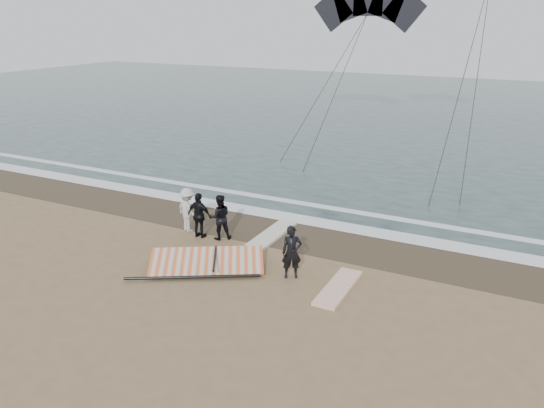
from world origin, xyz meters
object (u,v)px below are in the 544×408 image
(board_white, at_px, (338,288))
(board_cream, at_px, (272,234))
(sail_rig, at_px, (208,262))
(man_main, at_px, (292,252))

(board_white, relative_size, board_cream, 0.91)
(board_white, height_order, sail_rig, sail_rig)
(board_white, bearing_deg, man_main, 177.17)
(sail_rig, bearing_deg, board_white, 7.11)
(board_cream, height_order, sail_rig, sail_rig)
(board_white, relative_size, sail_rig, 0.66)
(man_main, xyz_separation_m, sail_rig, (-2.57, -0.59, -0.62))
(sail_rig, bearing_deg, man_main, 12.99)
(man_main, xyz_separation_m, board_white, (1.51, -0.08, -0.76))
(board_white, xyz_separation_m, sail_rig, (-4.08, -0.51, 0.15))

